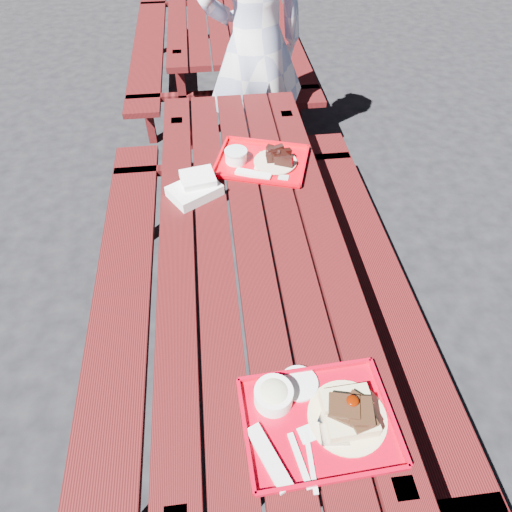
# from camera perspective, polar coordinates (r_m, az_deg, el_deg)

# --- Properties ---
(ground) EXTENTS (60.00, 60.00, 0.00)m
(ground) POSITION_cam_1_polar(r_m,az_deg,el_deg) (2.41, -0.42, -10.78)
(ground) COLOR black
(ground) RESTS_ON ground
(picnic_table_near) EXTENTS (1.41, 2.40, 0.75)m
(picnic_table_near) POSITION_cam_1_polar(r_m,az_deg,el_deg) (1.96, -0.51, -2.00)
(picnic_table_near) COLOR #490E0F
(picnic_table_near) RESTS_ON ground
(picnic_table_far) EXTENTS (1.41, 2.40, 0.75)m
(picnic_table_far) POSITION_cam_1_polar(r_m,az_deg,el_deg) (4.35, -5.08, 26.84)
(picnic_table_far) COLOR #490E0F
(picnic_table_far) RESTS_ON ground
(near_tray) EXTENTS (0.45, 0.37, 0.14)m
(near_tray) POSITION_cam_1_polar(r_m,az_deg,el_deg) (1.39, 7.62, -18.77)
(near_tray) COLOR #B50118
(near_tray) RESTS_ON picnic_table_near
(far_tray) EXTENTS (0.50, 0.44, 0.07)m
(far_tray) POSITION_cam_1_polar(r_m,az_deg,el_deg) (2.21, 0.51, 11.84)
(far_tray) COLOR red
(far_tray) RESTS_ON picnic_table_near
(white_cloth) EXTENTS (0.26, 0.24, 0.09)m
(white_cloth) POSITION_cam_1_polar(r_m,az_deg,el_deg) (2.04, -7.56, 8.51)
(white_cloth) COLOR white
(white_cloth) RESTS_ON picnic_table_near
(person) EXTENTS (0.77, 0.61, 1.83)m
(person) POSITION_cam_1_polar(r_m,az_deg,el_deg) (2.97, -0.12, 24.70)
(person) COLOR #A7B5DC
(person) RESTS_ON ground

